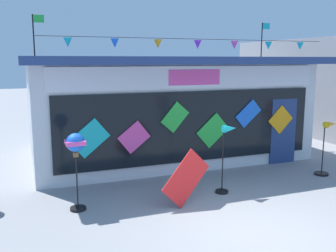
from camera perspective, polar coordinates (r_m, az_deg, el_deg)
ground_plane at (r=7.48m, az=13.09°, el=-15.41°), size 80.00×80.00×0.00m
kite_shop_building at (r=12.91m, az=-1.02°, el=3.15°), size 8.85×6.10×4.51m
wind_spinner_far_left at (r=8.13m, az=-13.73°, el=-3.33°), size 0.40×0.40×1.68m
wind_spinner_left at (r=9.13m, az=8.87°, el=-3.20°), size 0.51×0.31×1.67m
wind_spinner_center_left at (r=11.38m, az=22.77°, el=-2.47°), size 0.63×0.38×1.51m
display_kite_on_ground at (r=8.36m, az=2.73°, el=-7.83°), size 1.24×0.28×1.24m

